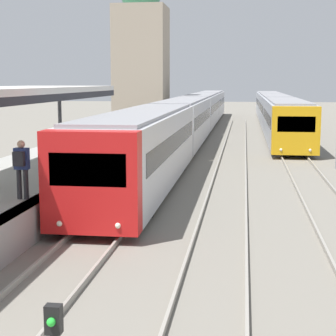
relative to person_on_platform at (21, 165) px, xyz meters
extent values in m
cube|color=black|center=(0.13, 1.68, 1.78)|extent=(0.08, 17.89, 0.24)
cylinder|color=#47474C|center=(-1.83, 8.83, 0.46)|extent=(0.16, 0.16, 2.89)
cylinder|color=#2D2D33|center=(-0.10, 0.04, -0.56)|extent=(0.14, 0.14, 0.85)
cylinder|color=#2D2D33|center=(0.10, 0.04, -0.56)|extent=(0.14, 0.14, 0.85)
cube|color=navy|center=(0.00, 0.04, 0.16)|extent=(0.40, 0.22, 0.60)
sphere|color=tan|center=(0.00, 0.04, 0.57)|extent=(0.22, 0.22, 0.22)
cube|color=#232328|center=(0.00, -0.16, 0.18)|extent=(0.30, 0.18, 0.40)
cube|color=red|center=(2.09, -0.37, -0.38)|extent=(2.66, 0.70, 2.76)
cube|color=black|center=(2.09, -0.70, 0.01)|extent=(2.08, 0.04, 0.88)
sphere|color=#EFEACC|center=(1.30, -0.71, -1.46)|extent=(0.16, 0.16, 0.16)
sphere|color=#EFEACC|center=(2.89, -0.71, -1.46)|extent=(0.16, 0.16, 0.16)
cube|color=silver|center=(2.09, 7.46, -0.38)|extent=(2.66, 14.96, 2.76)
cube|color=gray|center=(2.09, 7.46, 1.06)|extent=(2.34, 14.66, 0.12)
cube|color=black|center=(2.09, 7.46, -0.08)|extent=(2.68, 13.77, 0.72)
cylinder|color=black|center=(0.96, 2.60, -1.68)|extent=(0.12, 0.70, 0.70)
cylinder|color=black|center=(3.23, 2.60, -1.68)|extent=(0.12, 0.70, 0.70)
cylinder|color=black|center=(0.96, 12.32, -1.68)|extent=(0.12, 0.70, 0.70)
cylinder|color=black|center=(3.23, 12.32, -1.68)|extent=(0.12, 0.70, 0.70)
cube|color=silver|center=(2.09, 22.77, -0.38)|extent=(2.66, 14.96, 2.76)
cube|color=gray|center=(2.09, 22.77, 1.06)|extent=(2.34, 14.66, 0.12)
cube|color=black|center=(2.09, 22.77, -0.08)|extent=(2.68, 13.77, 0.72)
cylinder|color=black|center=(0.96, 17.91, -1.68)|extent=(0.12, 0.70, 0.70)
cylinder|color=black|center=(3.23, 17.91, -1.68)|extent=(0.12, 0.70, 0.70)
cylinder|color=black|center=(0.96, 27.64, -1.68)|extent=(0.12, 0.70, 0.70)
cylinder|color=black|center=(3.23, 27.64, -1.68)|extent=(0.12, 0.70, 0.70)
cube|color=silver|center=(2.09, 38.08, -0.38)|extent=(2.66, 14.96, 2.76)
cube|color=gray|center=(2.09, 38.08, 1.06)|extent=(2.34, 14.66, 0.12)
cube|color=black|center=(2.09, 38.08, -0.08)|extent=(2.68, 13.77, 0.72)
cylinder|color=black|center=(0.96, 33.22, -1.68)|extent=(0.12, 0.70, 0.70)
cylinder|color=black|center=(3.23, 33.22, -1.68)|extent=(0.12, 0.70, 0.70)
cylinder|color=black|center=(0.96, 42.95, -1.68)|extent=(0.12, 0.70, 0.70)
cylinder|color=black|center=(3.23, 42.95, -1.68)|extent=(0.12, 0.70, 0.70)
cube|color=silver|center=(2.09, 53.40, -0.38)|extent=(2.66, 14.96, 2.76)
cube|color=gray|center=(2.09, 53.40, 1.06)|extent=(2.34, 14.66, 0.12)
cube|color=black|center=(2.09, 53.40, -0.08)|extent=(2.68, 13.77, 0.72)
cylinder|color=black|center=(0.96, 48.53, -1.68)|extent=(0.12, 0.70, 0.70)
cylinder|color=black|center=(3.23, 48.53, -1.68)|extent=(0.12, 0.70, 0.70)
cylinder|color=black|center=(0.96, 58.26, -1.68)|extent=(0.12, 0.70, 0.70)
cylinder|color=black|center=(3.23, 58.26, -1.68)|extent=(0.12, 0.70, 0.70)
cube|color=gold|center=(8.98, 17.12, -0.41)|extent=(2.64, 0.70, 2.70)
cube|color=black|center=(8.98, 16.79, -0.04)|extent=(2.06, 0.04, 0.86)
sphere|color=#EFEACC|center=(8.19, 16.78, -1.46)|extent=(0.16, 0.16, 0.16)
sphere|color=#EFEACC|center=(9.77, 16.78, -1.46)|extent=(0.16, 0.16, 0.16)
cube|color=#A8ADB7|center=(8.98, 24.67, -0.41)|extent=(2.64, 14.40, 2.70)
cube|color=gray|center=(8.98, 24.67, 1.00)|extent=(2.32, 14.11, 0.12)
cube|color=black|center=(8.98, 24.67, -0.12)|extent=(2.66, 13.25, 0.70)
cylinder|color=black|center=(7.86, 19.99, -1.68)|extent=(0.12, 0.70, 0.70)
cylinder|color=black|center=(10.10, 19.99, -1.68)|extent=(0.12, 0.70, 0.70)
cylinder|color=black|center=(7.86, 29.35, -1.68)|extent=(0.12, 0.70, 0.70)
cylinder|color=black|center=(10.10, 29.35, -1.68)|extent=(0.12, 0.70, 0.70)
cube|color=#A8ADB7|center=(8.98, 39.42, -0.41)|extent=(2.64, 14.40, 2.70)
cube|color=gray|center=(8.98, 39.42, 1.00)|extent=(2.32, 14.11, 0.12)
cube|color=black|center=(8.98, 39.42, -0.12)|extent=(2.66, 13.25, 0.70)
cylinder|color=black|center=(7.86, 34.74, -1.68)|extent=(0.12, 0.70, 0.70)
cylinder|color=black|center=(10.10, 34.74, -1.68)|extent=(0.12, 0.70, 0.70)
cylinder|color=black|center=(7.86, 44.10, -1.68)|extent=(0.12, 0.70, 0.70)
cylinder|color=black|center=(10.10, 44.10, -1.68)|extent=(0.12, 0.70, 0.70)
cube|color=#A8ADB7|center=(8.98, 54.17, -0.41)|extent=(2.64, 14.40, 2.70)
cube|color=gray|center=(8.98, 54.17, 1.00)|extent=(2.32, 14.11, 0.12)
cube|color=black|center=(8.98, 54.17, -0.12)|extent=(2.66, 13.25, 0.70)
cylinder|color=black|center=(7.86, 49.49, -1.68)|extent=(0.12, 0.70, 0.70)
cylinder|color=black|center=(10.10, 49.49, -1.68)|extent=(0.12, 0.70, 0.70)
cylinder|color=black|center=(7.86, 58.84, -1.68)|extent=(0.12, 0.70, 0.70)
cylinder|color=black|center=(10.10, 58.84, -1.68)|extent=(0.12, 0.70, 0.70)
cube|color=black|center=(3.89, -8.57, -0.56)|extent=(0.20, 0.14, 0.36)
sphere|color=green|center=(3.89, -8.66, -0.56)|extent=(0.11, 0.11, 0.11)
cube|color=gray|center=(-2.73, 33.36, 3.29)|extent=(4.35, 4.35, 10.65)
camera|label=1|loc=(6.13, -14.75, 2.29)|focal=60.00mm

